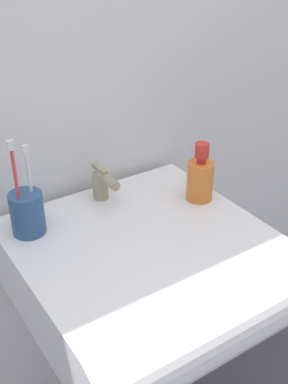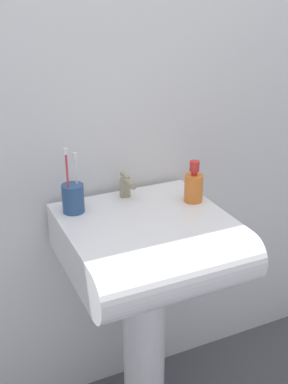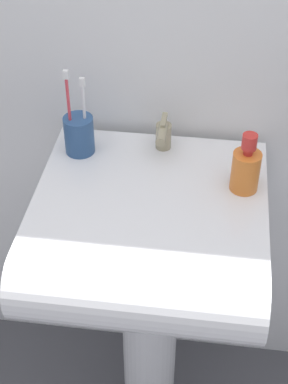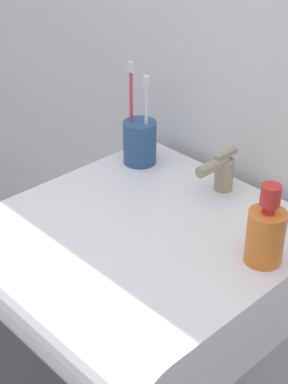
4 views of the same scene
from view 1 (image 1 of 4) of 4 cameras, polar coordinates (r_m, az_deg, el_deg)
wall_back at (r=1.08m, az=-8.93°, el=17.75°), size 5.00×0.05×2.40m
sink_basin at (r=1.02m, az=1.02°, el=-9.95°), size 0.50×0.52×0.15m
faucet at (r=1.11m, az=-4.96°, el=1.04°), size 0.04×0.10×0.08m
toothbrush_cup at (r=1.02m, az=-13.68°, el=-2.32°), size 0.07×0.07×0.22m
soap_bottle at (r=1.11m, az=6.67°, el=1.66°), size 0.06×0.06×0.14m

